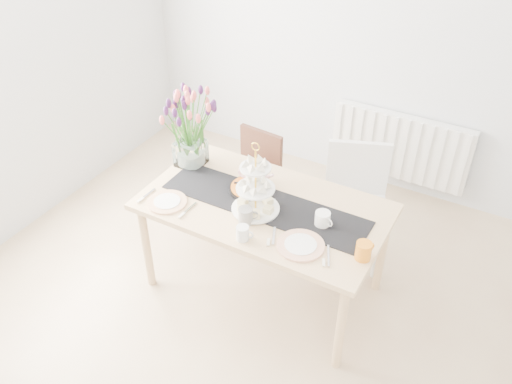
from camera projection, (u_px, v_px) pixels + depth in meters
The scene contains 16 objects.
room_shell at pixel (206, 176), 2.84m from camera, with size 4.50×4.50×4.50m.
radiator at pixel (399, 147), 4.69m from camera, with size 1.20×0.08×0.60m, color white.
dining_table at pixel (264, 214), 3.59m from camera, with size 1.60×0.90×0.75m.
chair_brown at pixel (254, 172), 4.38m from camera, with size 0.43×0.43×0.78m.
chair_white at pixel (355, 195), 3.97m from camera, with size 0.59×0.59×0.92m.
table_runner at pixel (264, 204), 3.54m from camera, with size 1.40×0.35×0.01m, color black.
tulip_vase at pixel (188, 118), 3.70m from camera, with size 0.68×0.68×0.59m.
cake_stand at pixel (256, 194), 3.41m from camera, with size 0.31×0.31×0.46m.
teapot at pixel (256, 175), 3.67m from camera, with size 0.25×0.20×0.16m, color white, non-canonical shape.
cream_jug at pixel (322, 219), 3.34m from camera, with size 0.10×0.10×0.10m, color white.
tart_tin at pixel (251, 188), 3.65m from camera, with size 0.30×0.30×0.04m.
mug_grey at pixel (246, 216), 3.36m from camera, with size 0.09×0.09×0.11m, color gray.
mug_white at pixel (243, 233), 3.24m from camera, with size 0.08×0.08×0.09m, color silver.
mug_orange at pixel (363, 251), 3.10m from camera, with size 0.09×0.09×0.11m, color orange.
plate_left at pixel (167, 202), 3.55m from camera, with size 0.26×0.26×0.01m, color silver.
plate_right at pixel (301, 245), 3.21m from camera, with size 0.29×0.29×0.01m, color silver.
Camera 1 is at (1.37, -1.91, 2.92)m, focal length 38.00 mm.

